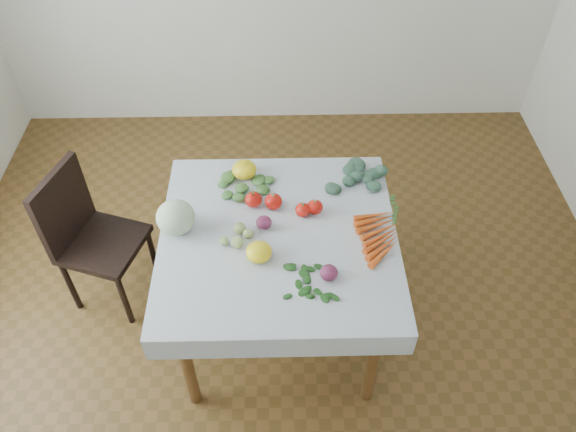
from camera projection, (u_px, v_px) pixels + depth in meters
The scene contains 18 objects.
ground at pixel (280, 324), 3.20m from camera, with size 4.00×4.00×0.00m, color brown.
table at pixel (279, 250), 2.73m from camera, with size 1.00×1.00×0.75m.
tablecloth at pixel (278, 236), 2.66m from camera, with size 1.12×1.12×0.01m, color silver.
chair at pixel (87, 231), 3.02m from camera, with size 0.50×0.50×0.88m.
cabbage at pixel (176, 217), 2.62m from camera, with size 0.18×0.18×0.17m, color beige.
tomato_a at pixel (253, 200), 2.77m from camera, with size 0.09×0.09×0.07m, color red.
tomato_b at pixel (273, 201), 2.76m from camera, with size 0.09×0.09×0.08m, color red.
tomato_c at pixel (303, 210), 2.73m from camera, with size 0.08×0.08×0.07m, color red.
tomato_d at pixel (315, 207), 2.74m from camera, with size 0.08×0.08×0.07m, color red.
heirloom_back at pixel (244, 170), 2.91m from camera, with size 0.13×0.13×0.09m, color yellow.
heirloom_front at pixel (259, 252), 2.53m from camera, with size 0.12×0.12×0.08m, color yellow.
onion_a at pixel (264, 223), 2.67m from camera, with size 0.08×0.08×0.06m, color #521735.
onion_b at pixel (329, 273), 2.46m from camera, with size 0.08×0.08×0.07m, color #521735.
tomatillo_cluster at pixel (238, 234), 2.63m from camera, with size 0.11×0.14×0.05m.
carrot_bunch at pixel (380, 233), 2.64m from camera, with size 0.22×0.37×0.03m.
kale_bunch at pixel (355, 175), 2.92m from camera, with size 0.32×0.26×0.04m.
basil_bunch at pixel (310, 282), 2.46m from camera, with size 0.21×0.19×0.01m.
dill_bunch at pixel (248, 186), 2.87m from camera, with size 0.28×0.22×0.03m.
Camera 1 is at (0.01, -1.77, 2.73)m, focal length 35.00 mm.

